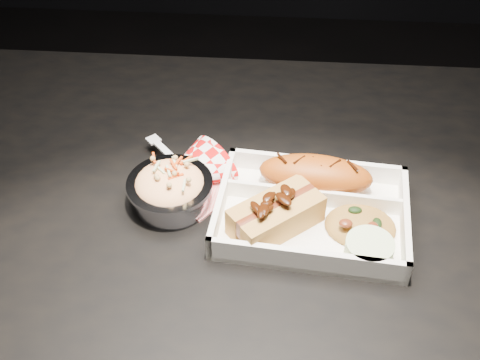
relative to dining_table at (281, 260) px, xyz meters
name	(u,v)px	position (x,y,z in m)	size (l,w,h in m)	color
dining_table	(281,260)	(0.00, 0.00, 0.00)	(1.20, 0.80, 0.75)	black
food_tray	(311,215)	(0.04, 0.00, 0.10)	(0.27, 0.20, 0.04)	white
fried_pastry	(316,175)	(0.04, 0.05, 0.12)	(0.16, 0.06, 0.05)	#A54910
hotdog	(276,213)	(-0.01, -0.02, 0.12)	(0.13, 0.12, 0.06)	#BE8941
fried_rice_mound	(361,220)	(0.10, -0.02, 0.11)	(0.09, 0.08, 0.03)	#AD7932
cupcake_liner	(369,251)	(0.10, -0.07, 0.11)	(0.06, 0.06, 0.03)	beige
foil_coleslaw_cup	(170,188)	(-0.16, 0.02, 0.12)	(0.12, 0.12, 0.07)	silver
napkin_fork	(187,174)	(-0.14, 0.06, 0.11)	(0.16, 0.16, 0.10)	red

